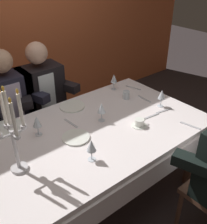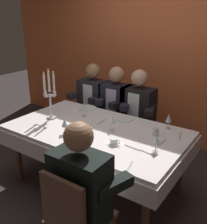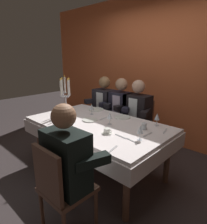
% 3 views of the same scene
% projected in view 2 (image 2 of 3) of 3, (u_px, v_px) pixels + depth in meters
% --- Properties ---
extents(ground_plane, '(12.00, 12.00, 0.00)m').
position_uv_depth(ground_plane, '(97.00, 186.00, 3.14)').
color(ground_plane, '#362D2E').
extents(back_wall, '(6.00, 0.12, 2.70)m').
position_uv_depth(back_wall, '(162.00, 53.00, 3.94)').
color(back_wall, '#DE6839').
rests_on(back_wall, ground_plane).
extents(dining_table, '(1.94, 1.14, 0.74)m').
position_uv_depth(dining_table, '(96.00, 138.00, 2.92)').
color(dining_table, white).
rests_on(dining_table, ground_plane).
extents(candelabra, '(0.19, 0.19, 0.60)m').
position_uv_depth(candelabra, '(50.00, 95.00, 3.06)').
color(candelabra, silver).
rests_on(candelabra, dining_table).
extents(dinner_plate_0, '(0.21, 0.21, 0.01)m').
position_uv_depth(dinner_plate_0, '(86.00, 125.00, 2.95)').
color(dinner_plate_0, white).
rests_on(dinner_plate_0, dining_table).
extents(dinner_plate_1, '(0.23, 0.23, 0.01)m').
position_uv_depth(dinner_plate_1, '(124.00, 118.00, 3.14)').
color(dinner_plate_1, white).
rests_on(dinner_plate_1, dining_table).
extents(dinner_plate_2, '(0.25, 0.25, 0.01)m').
position_uv_depth(dinner_plate_2, '(87.00, 108.00, 3.47)').
color(dinner_plate_2, white).
rests_on(dinner_plate_2, dining_table).
extents(wine_glass_0, '(0.07, 0.07, 0.16)m').
position_uv_depth(wine_glass_0, '(156.00, 139.00, 2.38)').
color(wine_glass_0, silver).
rests_on(wine_glass_0, dining_table).
extents(wine_glass_1, '(0.07, 0.07, 0.16)m').
position_uv_depth(wine_glass_1, '(84.00, 107.00, 3.18)').
color(wine_glass_1, silver).
rests_on(wine_glass_1, dining_table).
extents(wine_glass_2, '(0.07, 0.07, 0.16)m').
position_uv_depth(wine_glass_2, '(65.00, 123.00, 2.73)').
color(wine_glass_2, silver).
rests_on(wine_glass_2, dining_table).
extents(wine_glass_3, '(0.07, 0.07, 0.16)m').
position_uv_depth(wine_glass_3, '(169.00, 119.00, 2.84)').
color(wine_glass_3, silver).
rests_on(wine_glass_3, dining_table).
extents(wine_glass_4, '(0.07, 0.07, 0.16)m').
position_uv_depth(wine_glass_4, '(112.00, 120.00, 2.80)').
color(wine_glass_4, silver).
rests_on(wine_glass_4, dining_table).
extents(water_tumbler_0, '(0.06, 0.06, 0.08)m').
position_uv_depth(water_tumbler_0, '(156.00, 132.00, 2.72)').
color(water_tumbler_0, silver).
rests_on(water_tumbler_0, dining_table).
extents(coffee_cup_0, '(0.13, 0.12, 0.06)m').
position_uv_depth(coffee_cup_0, '(114.00, 142.00, 2.53)').
color(coffee_cup_0, white).
rests_on(coffee_cup_0, dining_table).
extents(spoon_0, '(0.17, 0.04, 0.01)m').
position_uv_depth(spoon_0, '(148.00, 153.00, 2.38)').
color(spoon_0, '#B7B7BC').
rests_on(spoon_0, dining_table).
extents(spoon_1, '(0.17, 0.04, 0.01)m').
position_uv_depth(spoon_1, '(132.00, 147.00, 2.47)').
color(spoon_1, '#B7B7BC').
rests_on(spoon_1, dining_table).
extents(fork_2, '(0.02, 0.17, 0.01)m').
position_uv_depth(fork_2, '(162.00, 142.00, 2.57)').
color(fork_2, '#B7B7BC').
rests_on(fork_2, dining_table).
extents(fork_3, '(0.05, 0.17, 0.01)m').
position_uv_depth(fork_3, '(129.00, 166.00, 2.17)').
color(fork_3, '#B7B7BC').
rests_on(fork_3, dining_table).
extents(spoon_4, '(0.06, 0.17, 0.01)m').
position_uv_depth(spoon_4, '(180.00, 136.00, 2.71)').
color(spoon_4, '#B7B7BC').
rests_on(spoon_4, dining_table).
extents(fork_5, '(0.03, 0.17, 0.01)m').
position_uv_depth(fork_5, '(102.00, 122.00, 3.05)').
color(fork_5, '#B7B7BC').
rests_on(fork_5, dining_table).
extents(seated_diner_0, '(0.63, 0.48, 1.24)m').
position_uv_depth(seated_diner_0, '(94.00, 98.00, 3.93)').
color(seated_diner_0, brown).
rests_on(seated_diner_0, ground_plane).
extents(seated_diner_1, '(0.63, 0.48, 1.24)m').
position_uv_depth(seated_diner_1, '(116.00, 103.00, 3.72)').
color(seated_diner_1, brown).
rests_on(seated_diner_1, ground_plane).
extents(seated_diner_2, '(0.63, 0.48, 1.24)m').
position_uv_depth(seated_diner_2, '(138.00, 107.00, 3.54)').
color(seated_diner_2, brown).
rests_on(seated_diner_2, ground_plane).
extents(seated_diner_3, '(0.63, 0.48, 1.24)m').
position_uv_depth(seated_diner_3, '(80.00, 186.00, 1.93)').
color(seated_diner_3, brown).
rests_on(seated_diner_3, ground_plane).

